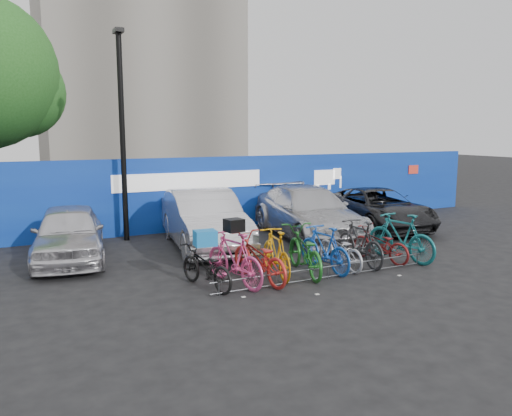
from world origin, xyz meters
TOP-DOWN VIEW (x-y plane):
  - ground at (0.00, 0.00)m, footprint 100.00×100.00m
  - hoarding at (0.01, 6.00)m, footprint 22.00×0.18m
  - lamppost at (-3.20, 5.40)m, footprint 0.25×0.50m
  - bike_rack at (-0.00, -0.60)m, footprint 5.60×0.03m
  - car_0 at (-4.97, 3.63)m, footprint 2.21×4.32m
  - car_1 at (-1.43, 3.44)m, footprint 2.31×5.06m
  - car_2 at (1.97, 3.43)m, footprint 2.78×5.52m
  - car_3 at (4.85, 3.62)m, footprint 2.89×5.06m
  - bike_0 at (-2.67, -0.03)m, footprint 1.02×1.83m
  - bike_1 at (-2.05, -0.10)m, footprint 0.97×2.01m
  - bike_2 at (-1.48, -0.10)m, footprint 0.96×2.07m
  - bike_3 at (-0.95, 0.06)m, footprint 0.79×1.87m
  - bike_4 at (-0.29, -0.04)m, footprint 1.12×2.18m
  - bike_5 at (0.26, -0.05)m, footprint 0.67×1.85m
  - bike_6 at (0.75, 0.04)m, footprint 0.61×1.73m
  - bike_7 at (1.34, 0.03)m, footprint 0.62×1.90m
  - bike_8 at (1.99, 0.08)m, footprint 0.98×1.79m
  - bike_9 at (2.54, -0.07)m, footprint 0.97×2.10m
  - cargo_crate at (-2.67, -0.03)m, footprint 0.47×0.37m
  - cargo_topcase at (-2.05, -0.10)m, footprint 0.40×0.37m

SIDE VIEW (x-z plane):
  - ground at x=0.00m, z-range 0.00..0.00m
  - bike_rack at x=0.00m, z-range 0.01..0.31m
  - bike_8 at x=1.99m, z-range 0.00..0.89m
  - bike_6 at x=0.75m, z-range 0.00..0.91m
  - bike_0 at x=-2.67m, z-range 0.00..0.91m
  - bike_2 at x=-1.48m, z-range 0.00..1.05m
  - bike_5 at x=0.26m, z-range 0.00..1.09m
  - bike_3 at x=-0.95m, z-range 0.00..1.09m
  - bike_4 at x=-0.29m, z-range 0.00..1.09m
  - bike_7 at x=1.34m, z-range 0.00..1.13m
  - bike_1 at x=-2.05m, z-range 0.00..1.17m
  - bike_9 at x=2.54m, z-range 0.00..1.22m
  - car_3 at x=4.85m, z-range 0.00..1.33m
  - car_0 at x=-4.97m, z-range 0.00..1.41m
  - car_2 at x=1.97m, z-range 0.00..1.54m
  - car_1 at x=-1.43m, z-range 0.00..1.61m
  - cargo_crate at x=-2.67m, z-range 0.91..1.23m
  - hoarding at x=0.01m, z-range 0.00..2.40m
  - cargo_topcase at x=-2.05m, z-range 1.17..1.43m
  - lamppost at x=-3.20m, z-range 0.22..6.33m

